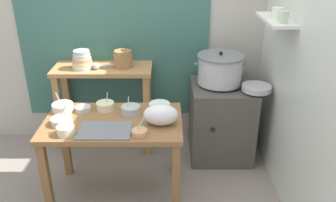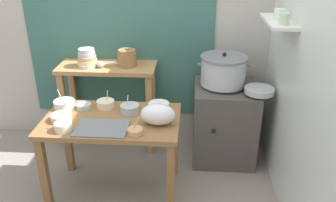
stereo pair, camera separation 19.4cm
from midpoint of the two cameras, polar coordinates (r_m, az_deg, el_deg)
name	(u,v)px [view 2 (the right image)]	position (r m, az deg, el deg)	size (l,w,h in m)	color
ground_plane	(121,195)	(3.19, -5.88, -14.96)	(9.00, 9.00, 0.00)	gray
wall_back	(143,19)	(3.60, -2.53, 13.08)	(4.40, 0.12, 2.60)	#B2ADA3
wall_right	(302,47)	(2.86, 22.71, 7.98)	(0.30, 3.20, 2.60)	silver
prep_table	(112,130)	(2.91, -7.14, -4.78)	(1.10, 0.66, 0.72)	olive
back_shelf_table	(108,86)	(3.59, -8.10, 2.35)	(0.96, 0.40, 0.90)	#B27F4C
stove_block	(224,122)	(3.55, 10.60, -3.39)	(0.60, 0.61, 0.78)	#4C4742
steamer_pot	(223,70)	(3.35, 10.60, 4.90)	(0.49, 0.44, 0.31)	#B7BABF
clay_pot	(127,58)	(3.45, -5.03, 6.92)	(0.18, 0.18, 0.19)	olive
bowl_stack_enamel	(87,58)	(3.50, -11.42, 6.75)	(0.20, 0.20, 0.18)	#B7BABF
ladle	(101,64)	(3.45, -9.18, 5.88)	(0.26, 0.10, 0.07)	#B7BABF
serving_tray	(102,128)	(2.72, -8.68, -4.39)	(0.40, 0.28, 0.01)	slate
plastic_bag	(158,114)	(2.71, 0.38, -2.24)	(0.27, 0.17, 0.17)	white
wide_pan	(259,90)	(3.27, 16.23, 1.63)	(0.27, 0.27, 0.05)	#B7BABF
prep_bowl_0	(84,106)	(3.05, -11.71, -0.83)	(0.13, 0.13, 0.04)	#B7BABF
prep_bowl_1	(130,108)	(2.92, -4.32, -1.24)	(0.16, 0.16, 0.14)	#B7BABF
prep_bowl_2	(106,104)	(3.03, -8.29, -0.46)	(0.15, 0.15, 0.16)	beige
prep_bowl_3	(159,106)	(2.95, 0.39, -0.90)	(0.18, 0.18, 0.07)	silver
prep_bowl_4	(61,117)	(2.89, -15.11, -2.56)	(0.16, 0.16, 0.16)	beige
prep_bowl_5	(63,126)	(2.73, -14.67, -4.04)	(0.13, 0.13, 0.16)	beige
prep_bowl_6	(135,131)	(2.61, -3.23, -4.91)	(0.12, 0.12, 0.14)	tan
prep_bowl_7	(64,104)	(3.10, -14.76, -0.46)	(0.17, 0.17, 0.17)	silver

